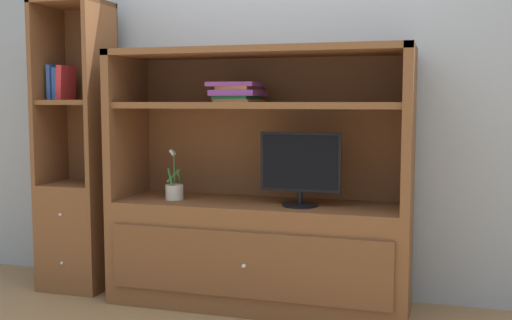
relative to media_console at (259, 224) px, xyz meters
The scene contains 7 objects.
painted_rear_wall 0.99m from the media_console, 90.00° to the left, with size 6.00×0.10×2.80m, color #9EA8B2.
media_console is the anchor object (origin of this frame).
tv_monitor 0.44m from the media_console, 13.13° to the right, with size 0.45×0.20×0.41m.
potted_plant 0.54m from the media_console, behind, with size 0.11×0.11×0.30m.
magazine_stack 0.78m from the media_console, behind, with size 0.29×0.32×0.11m.
bookshelf_tall 1.20m from the media_console, behind, with size 0.41×0.39×1.80m.
upright_book_row 1.53m from the media_console, behind, with size 0.11×0.17×0.22m.
Camera 1 is at (0.99, -2.92, 1.19)m, focal length 42.65 mm.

